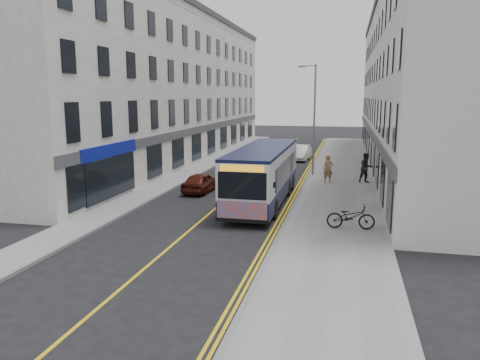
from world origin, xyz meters
The scene contains 17 objects.
ground centered at (0.00, 0.00, 0.00)m, with size 140.00×140.00×0.00m, color black.
pavement_east centered at (6.25, 12.00, 0.06)m, with size 4.50×64.00×0.12m, color gray.
pavement_west centered at (-5.00, 12.00, 0.06)m, with size 2.00×64.00×0.12m, color gray.
kerb_east centered at (4.00, 12.00, 0.07)m, with size 0.18×64.00×0.13m, color slate.
kerb_west centered at (-4.00, 12.00, 0.07)m, with size 0.18×64.00×0.13m, color slate.
road_centre_line centered at (0.00, 12.00, 0.00)m, with size 0.12×64.00×0.01m, color gold.
road_dbl_yellow_inner centered at (3.55, 12.00, 0.00)m, with size 0.10×64.00×0.01m, color gold.
road_dbl_yellow_outer centered at (3.75, 12.00, 0.00)m, with size 0.10×64.00×0.01m, color gold.
terrace_east centered at (11.50, 21.00, 6.50)m, with size 6.00×46.00×13.00m, color silver.
terrace_west centered at (-9.00, 21.00, 6.50)m, with size 6.00×46.00×13.00m, color white.
streetlamp centered at (4.17, 14.00, 4.38)m, with size 1.32×0.18×8.00m.
city_bus centered at (2.23, 4.70, 1.69)m, with size 2.49×10.65×3.09m.
bicycle centered at (6.90, 0.17, 0.66)m, with size 0.72×2.05×1.08m, color black.
pedestrian_near centered at (5.47, 10.96, 1.04)m, with size 0.67×0.44×1.84m, color #946843.
pedestrian_far centered at (7.91, 11.57, 1.11)m, with size 0.96×0.75×1.98m, color black.
car_white centered at (2.51, 22.45, 0.68)m, with size 1.44×4.14×1.36m, color silver.
car_maroon centered at (-2.01, 6.76, 0.61)m, with size 1.44×3.57×1.22m, color #4C140C.
Camera 1 is at (6.62, -20.11, 5.89)m, focal length 35.00 mm.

